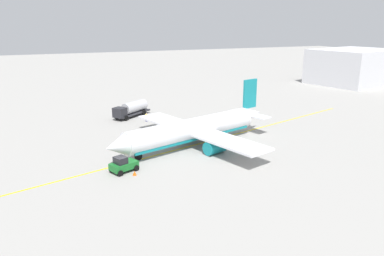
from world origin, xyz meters
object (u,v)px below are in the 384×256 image
Objects in this scene: fuel_tanker at (131,109)px; safety_cone_nose at (135,173)px; airplane at (194,130)px; refueling_worker at (147,117)px; pushback_tug at (123,165)px.

safety_cone_nose is at bearing 76.57° from fuel_tanker.
fuel_tanker is (4.74, -22.72, -0.89)m from airplane.
airplane is at bearing -145.25° from safety_cone_nose.
safety_cone_nose is at bearing 70.46° from refueling_worker.
refueling_worker is at bearing -113.02° from pushback_tug.
airplane reaches higher than pushback_tug.
fuel_tanker is 2.24× the size of pushback_tug.
airplane reaches higher than safety_cone_nose.
pushback_tug reaches higher than refueling_worker.
airplane is 18.40× the size of refueling_worker.
airplane is at bearing 101.79° from fuel_tanker.
fuel_tanker reaches higher than pushback_tug.
fuel_tanker is at bearing -78.21° from airplane.
fuel_tanker is 15.38× the size of safety_cone_nose.
pushback_tug reaches higher than safety_cone_nose.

